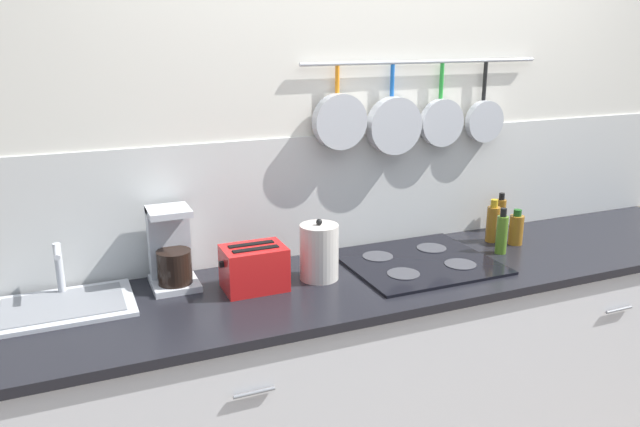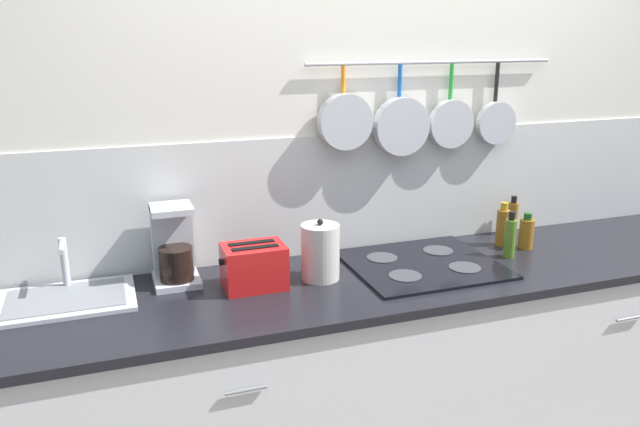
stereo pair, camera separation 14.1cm
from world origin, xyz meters
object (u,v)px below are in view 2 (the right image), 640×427
at_px(bottle_vinegar, 510,237).
at_px(bottle_olive_oil, 526,233).
at_px(toaster, 254,266).
at_px(coffee_maker, 174,250).
at_px(bottle_hot_sauce, 512,217).
at_px(kettle, 320,252).
at_px(bottle_cooking_wine, 503,226).

distance_m(bottle_vinegar, bottle_olive_oil, 0.16).
relative_size(toaster, bottle_vinegar, 1.21).
xyz_separation_m(coffee_maker, bottle_hot_sauce, (1.59, 0.06, -0.04)).
xyz_separation_m(coffee_maker, kettle, (0.54, -0.17, -0.02)).
height_order(bottle_olive_oil, bottle_hot_sauce, bottle_hot_sauce).
height_order(coffee_maker, bottle_olive_oil, coffee_maker).
height_order(toaster, bottle_cooking_wine, bottle_cooking_wine).
distance_m(coffee_maker, bottle_hot_sauce, 1.59).
xyz_separation_m(toaster, bottle_olive_oil, (1.25, 0.03, -0.01)).
bearing_deg(bottle_cooking_wine, bottle_vinegar, -114.32).
distance_m(kettle, bottle_hot_sauce, 1.07).
distance_m(kettle, bottle_olive_oil, 0.98).
distance_m(coffee_maker, kettle, 0.56).
bearing_deg(toaster, coffee_maker, 148.55).
xyz_separation_m(kettle, bottle_olive_oil, (0.98, 0.03, -0.04)).
bearing_deg(coffee_maker, kettle, -17.47).
distance_m(kettle, bottle_cooking_wine, 0.91).
distance_m(bottle_vinegar, bottle_hot_sauce, 0.34).
bearing_deg(bottle_cooking_wine, bottle_olive_oil, -45.20).
xyz_separation_m(toaster, bottle_hot_sauce, (1.31, 0.22, -0.00)).
bearing_deg(bottle_olive_oil, bottle_cooking_wine, 134.80).
height_order(coffee_maker, bottle_cooking_wine, coffee_maker).
height_order(coffee_maker, toaster, coffee_maker).
distance_m(bottle_cooking_wine, bottle_olive_oil, 0.11).
height_order(coffee_maker, bottle_hot_sauce, coffee_maker).
bearing_deg(toaster, bottle_vinegar, -2.34).
height_order(kettle, bottle_olive_oil, kettle).
bearing_deg(kettle, bottle_vinegar, -2.95).
bearing_deg(toaster, bottle_hot_sauce, 9.66).
bearing_deg(kettle, bottle_olive_oil, 1.65).
relative_size(bottle_olive_oil, bottle_hot_sauce, 0.88).
bearing_deg(bottle_hot_sauce, kettle, -167.89).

